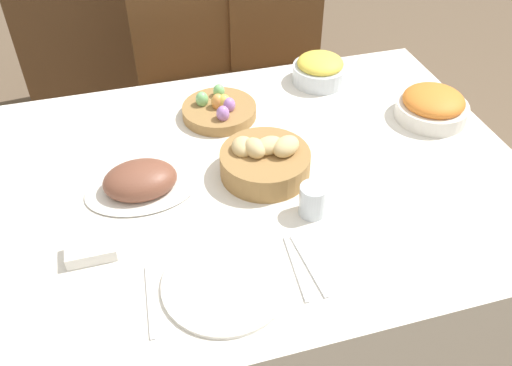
{
  "coord_description": "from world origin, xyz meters",
  "views": [
    {
      "loc": [
        -0.25,
        -1.08,
        1.67
      ],
      "look_at": [
        0.03,
        -0.08,
        0.77
      ],
      "focal_mm": 38.0,
      "sensor_mm": 36.0,
      "label": 1
    }
  ],
  "objects_px": {
    "egg_basket": "(219,109)",
    "spoon": "(309,265)",
    "chair_far_right": "(285,66)",
    "knife": "(296,268)",
    "drinking_cup": "(313,200)",
    "chair_far_center": "(193,79)",
    "carrot_bowl": "(432,106)",
    "sideboard": "(155,27)",
    "butter_dish": "(91,250)",
    "fork": "(150,301)",
    "bread_basket": "(265,161)",
    "dinner_plate": "(225,283)",
    "ham_platter": "(140,182)",
    "pineapple_bowl": "(320,70)"
  },
  "relations": [
    {
      "from": "egg_basket",
      "to": "spoon",
      "type": "height_order",
      "value": "egg_basket"
    },
    {
      "from": "chair_far_right",
      "to": "egg_basket",
      "type": "relative_size",
      "value": 4.33
    },
    {
      "from": "chair_far_right",
      "to": "spoon",
      "type": "relative_size",
      "value": 5.16
    },
    {
      "from": "knife",
      "to": "drinking_cup",
      "type": "relative_size",
      "value": 2.28
    },
    {
      "from": "chair_far_center",
      "to": "carrot_bowl",
      "type": "height_order",
      "value": "chair_far_center"
    },
    {
      "from": "sideboard",
      "to": "butter_dish",
      "type": "bearing_deg",
      "value": -101.19
    },
    {
      "from": "fork",
      "to": "knife",
      "type": "distance_m",
      "value": 0.33
    },
    {
      "from": "carrot_bowl",
      "to": "chair_far_right",
      "type": "bearing_deg",
      "value": 104.93
    },
    {
      "from": "bread_basket",
      "to": "sideboard",
      "type": "bearing_deg",
      "value": 93.68
    },
    {
      "from": "dinner_plate",
      "to": "knife",
      "type": "bearing_deg",
      "value": 0.0
    },
    {
      "from": "chair_far_center",
      "to": "ham_platter",
      "type": "bearing_deg",
      "value": -111.72
    },
    {
      "from": "carrot_bowl",
      "to": "dinner_plate",
      "type": "relative_size",
      "value": 0.79
    },
    {
      "from": "pineapple_bowl",
      "to": "ham_platter",
      "type": "bearing_deg",
      "value": -148.8
    },
    {
      "from": "ham_platter",
      "to": "egg_basket",
      "type": "bearing_deg",
      "value": 45.57
    },
    {
      "from": "bread_basket",
      "to": "carrot_bowl",
      "type": "relative_size",
      "value": 1.11
    },
    {
      "from": "chair_far_right",
      "to": "sideboard",
      "type": "bearing_deg",
      "value": 119.99
    },
    {
      "from": "sideboard",
      "to": "ham_platter",
      "type": "height_order",
      "value": "sideboard"
    },
    {
      "from": "chair_far_right",
      "to": "spoon",
      "type": "distance_m",
      "value": 1.3
    },
    {
      "from": "carrot_bowl",
      "to": "dinner_plate",
      "type": "bearing_deg",
      "value": -148.9
    },
    {
      "from": "drinking_cup",
      "to": "chair_far_right",
      "type": "bearing_deg",
      "value": 74.84
    },
    {
      "from": "dinner_plate",
      "to": "butter_dish",
      "type": "xyz_separation_m",
      "value": [
        -0.27,
        0.17,
        0.01
      ]
    },
    {
      "from": "sideboard",
      "to": "butter_dish",
      "type": "relative_size",
      "value": 11.84
    },
    {
      "from": "fork",
      "to": "drinking_cup",
      "type": "xyz_separation_m",
      "value": [
        0.43,
        0.16,
        0.04
      ]
    },
    {
      "from": "chair_far_right",
      "to": "bread_basket",
      "type": "distance_m",
      "value": 0.99
    },
    {
      "from": "chair_far_right",
      "to": "spoon",
      "type": "bearing_deg",
      "value": -107.89
    },
    {
      "from": "bread_basket",
      "to": "pineapple_bowl",
      "type": "relative_size",
      "value": 1.34
    },
    {
      "from": "bread_basket",
      "to": "carrot_bowl",
      "type": "bearing_deg",
      "value": 11.79
    },
    {
      "from": "bread_basket",
      "to": "chair_far_right",
      "type": "bearing_deg",
      "value": 68.06
    },
    {
      "from": "dinner_plate",
      "to": "knife",
      "type": "xyz_separation_m",
      "value": [
        0.16,
        0.0,
        -0.0
      ]
    },
    {
      "from": "egg_basket",
      "to": "knife",
      "type": "distance_m",
      "value": 0.64
    },
    {
      "from": "drinking_cup",
      "to": "spoon",
      "type": "bearing_deg",
      "value": -112.81
    },
    {
      "from": "chair_far_right",
      "to": "ham_platter",
      "type": "xyz_separation_m",
      "value": [
        -0.69,
        -0.87,
        0.23
      ]
    },
    {
      "from": "drinking_cup",
      "to": "pineapple_bowl",
      "type": "bearing_deg",
      "value": 67.54
    },
    {
      "from": "sideboard",
      "to": "drinking_cup",
      "type": "height_order",
      "value": "sideboard"
    },
    {
      "from": "sideboard",
      "to": "knife",
      "type": "relative_size",
      "value": 6.98
    },
    {
      "from": "carrot_bowl",
      "to": "fork",
      "type": "height_order",
      "value": "carrot_bowl"
    },
    {
      "from": "chair_far_center",
      "to": "drinking_cup",
      "type": "height_order",
      "value": "chair_far_center"
    },
    {
      "from": "bread_basket",
      "to": "carrot_bowl",
      "type": "distance_m",
      "value": 0.58
    },
    {
      "from": "fork",
      "to": "sideboard",
      "type": "bearing_deg",
      "value": 86.87
    },
    {
      "from": "chair_far_right",
      "to": "bread_basket",
      "type": "bearing_deg",
      "value": -113.63
    },
    {
      "from": "spoon",
      "to": "pineapple_bowl",
      "type": "bearing_deg",
      "value": 63.43
    },
    {
      "from": "dinner_plate",
      "to": "fork",
      "type": "distance_m",
      "value": 0.16
    },
    {
      "from": "chair_far_center",
      "to": "pineapple_bowl",
      "type": "distance_m",
      "value": 0.65
    },
    {
      "from": "knife",
      "to": "pineapple_bowl",
      "type": "bearing_deg",
      "value": 69.58
    },
    {
      "from": "pineapple_bowl",
      "to": "knife",
      "type": "relative_size",
      "value": 0.94
    },
    {
      "from": "pineapple_bowl",
      "to": "spoon",
      "type": "relative_size",
      "value": 0.94
    },
    {
      "from": "fork",
      "to": "drinking_cup",
      "type": "relative_size",
      "value": 2.28
    },
    {
      "from": "knife",
      "to": "chair_far_center",
      "type": "bearing_deg",
      "value": 94.73
    },
    {
      "from": "ham_platter",
      "to": "knife",
      "type": "relative_size",
      "value": 1.54
    },
    {
      "from": "bread_basket",
      "to": "butter_dish",
      "type": "bearing_deg",
      "value": -159.79
    }
  ]
}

